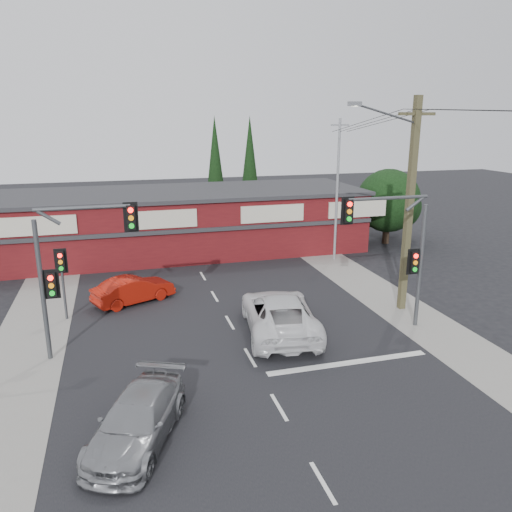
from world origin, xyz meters
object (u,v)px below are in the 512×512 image
object	(u,v)px
shop_building	(172,221)
white_suv	(279,313)
red_sedan	(134,290)
utility_pole	(407,199)
silver_suv	(137,420)

from	to	relation	value
shop_building	white_suv	bearing A→B (deg)	-79.22
shop_building	red_sedan	bearing A→B (deg)	-107.89
red_sedan	utility_pole	xyz separation A→B (m)	(12.45, -4.42, 4.72)
silver_suv	red_sedan	xyz separation A→B (m)	(0.37, 11.56, -0.01)
white_suv	utility_pole	size ratio (longest dim) A/B	0.62
white_suv	shop_building	distance (m)	15.33
shop_building	utility_pole	size ratio (longest dim) A/B	2.73
silver_suv	red_sedan	bearing A→B (deg)	112.02
silver_suv	shop_building	size ratio (longest dim) A/B	0.17
red_sedan	shop_building	bearing A→B (deg)	-42.76
utility_pole	shop_building	bearing A→B (deg)	123.76
shop_building	utility_pole	bearing A→B (deg)	-56.24
shop_building	utility_pole	xyz separation A→B (m)	(9.36, -14.00, 3.26)
red_sedan	white_suv	bearing A→B (deg)	-157.28
white_suv	red_sedan	world-z (taller)	white_suv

